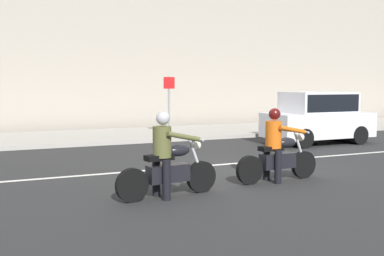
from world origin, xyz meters
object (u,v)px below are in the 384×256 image
Objects in this scene: parked_hatchback_white at (318,117)px; street_sign_post at (169,99)px; motorcycle_with_rider_olive at (167,162)px; motorcycle_with_rider_orange_stripe at (277,151)px.

parked_hatchback_white is 5.51m from street_sign_post.
motorcycle_with_rider_olive is 0.55× the size of parked_hatchback_white.
motorcycle_with_rider_orange_stripe is at bearing -136.01° from parked_hatchback_white.
parked_hatchback_white is 1.68× the size of street_sign_post.
motorcycle_with_rider_orange_stripe is 2.67m from motorcycle_with_rider_olive.
parked_hatchback_white is (7.53, 5.08, 0.28)m from motorcycle_with_rider_olive.
motorcycle_with_rider_olive is (-2.65, -0.37, 0.01)m from motorcycle_with_rider_orange_stripe.
motorcycle_with_rider_orange_stripe is 0.92× the size of street_sign_post.
parked_hatchback_white is at bearing 43.99° from motorcycle_with_rider_orange_stripe.
street_sign_post is at bearing 139.47° from parked_hatchback_white.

